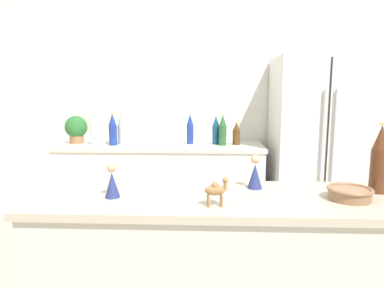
% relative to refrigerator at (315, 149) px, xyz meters
% --- Properties ---
extents(wall_back, '(8.00, 0.06, 2.55)m').
position_rel_refrigerator_xyz_m(wall_back, '(-1.19, 0.39, 0.39)').
color(wall_back, white).
rests_on(wall_back, ground_plane).
extents(back_counter, '(2.09, 0.63, 0.91)m').
position_rel_refrigerator_xyz_m(back_counter, '(-1.55, 0.06, -0.43)').
color(back_counter, white).
rests_on(back_counter, ground_plane).
extents(refrigerator, '(0.82, 0.70, 1.78)m').
position_rel_refrigerator_xyz_m(refrigerator, '(0.00, 0.00, 0.00)').
color(refrigerator, white).
rests_on(refrigerator, ground_plane).
extents(potted_plant, '(0.23, 0.23, 0.29)m').
position_rel_refrigerator_xyz_m(potted_plant, '(-2.43, 0.10, 0.18)').
color(potted_plant, '#9E6B47').
rests_on(potted_plant, back_counter).
extents(paper_towel_roll, '(0.11, 0.11, 0.23)m').
position_rel_refrigerator_xyz_m(paper_towel_roll, '(-2.19, 0.01, 0.14)').
color(paper_towel_roll, white).
rests_on(paper_towel_roll, back_counter).
extents(back_bottle_0, '(0.07, 0.07, 0.32)m').
position_rel_refrigerator_xyz_m(back_bottle_0, '(-1.24, 0.11, 0.17)').
color(back_bottle_0, navy).
rests_on(back_bottle_0, back_counter).
extents(back_bottle_1, '(0.07, 0.07, 0.31)m').
position_rel_refrigerator_xyz_m(back_bottle_1, '(-1.95, 0.07, 0.17)').
color(back_bottle_1, '#B2B7BC').
rests_on(back_bottle_1, back_counter).
extents(back_bottle_2, '(0.07, 0.07, 0.30)m').
position_rel_refrigerator_xyz_m(back_bottle_2, '(-0.98, 0.10, 0.17)').
color(back_bottle_2, navy).
rests_on(back_bottle_2, back_counter).
extents(back_bottle_3, '(0.08, 0.08, 0.32)m').
position_rel_refrigerator_xyz_m(back_bottle_3, '(-0.91, 0.03, 0.17)').
color(back_bottle_3, '#2D6033').
rests_on(back_bottle_3, back_counter).
extents(back_bottle_4, '(0.08, 0.08, 0.32)m').
position_rel_refrigerator_xyz_m(back_bottle_4, '(-2.05, 0.11, 0.17)').
color(back_bottle_4, brown).
rests_on(back_bottle_4, back_counter).
extents(back_bottle_5, '(0.08, 0.08, 0.32)m').
position_rel_refrigerator_xyz_m(back_bottle_5, '(-2.02, -0.01, 0.17)').
color(back_bottle_5, navy).
rests_on(back_bottle_5, back_counter).
extents(back_bottle_6, '(0.08, 0.08, 0.24)m').
position_rel_refrigerator_xyz_m(back_bottle_6, '(-0.77, 0.07, 0.14)').
color(back_bottle_6, brown).
rests_on(back_bottle_6, back_counter).
extents(wine_bottle, '(0.08, 0.08, 0.33)m').
position_rel_refrigerator_xyz_m(wine_bottle, '(-0.26, -1.79, 0.24)').
color(wine_bottle, '#562D19').
rests_on(wine_bottle, bar_counter).
extents(fruit_bowl, '(0.19, 0.19, 0.05)m').
position_rel_refrigerator_xyz_m(fruit_bowl, '(-0.44, -1.91, 0.11)').
color(fruit_bowl, '#8C6647').
rests_on(fruit_bowl, bar_counter).
extents(camel_figurine, '(0.10, 0.05, 0.12)m').
position_rel_refrigerator_xyz_m(camel_figurine, '(-1.03, -2.03, 0.16)').
color(camel_figurine, olive).
rests_on(camel_figurine, bar_counter).
extents(wise_man_figurine_blue, '(0.07, 0.07, 0.16)m').
position_rel_refrigerator_xyz_m(wise_man_figurine_blue, '(-1.49, -1.92, 0.15)').
color(wise_man_figurine_blue, navy).
rests_on(wise_man_figurine_blue, bar_counter).
extents(wise_man_figurine_crimson, '(0.07, 0.07, 0.17)m').
position_rel_refrigerator_xyz_m(wise_man_figurine_crimson, '(-0.83, -1.75, 0.16)').
color(wise_man_figurine_crimson, navy).
rests_on(wise_man_figurine_crimson, bar_counter).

